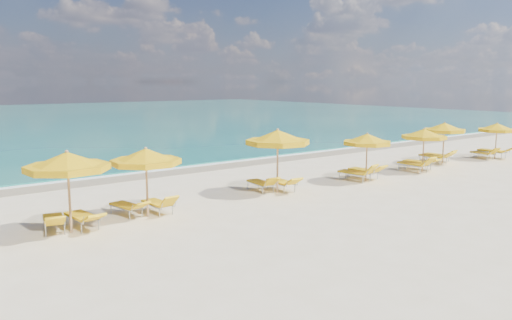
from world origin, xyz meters
TOP-DOWN VIEW (x-y plane):
  - ground_plane at (0.00, 0.00)m, footprint 120.00×120.00m
  - ocean at (0.00, 48.00)m, footprint 120.00×80.00m
  - wet_sand_band at (0.00, 7.40)m, footprint 120.00×2.60m
  - foam_line at (0.00, 8.20)m, footprint 120.00×1.20m
  - whitecap_near at (-6.00, 17.00)m, footprint 14.00×0.36m
  - whitecap_far at (8.00, 24.00)m, footprint 18.00×0.30m
  - umbrella_2 at (-8.06, -0.11)m, footprint 3.02×3.02m
  - umbrella_3 at (-5.49, 0.18)m, footprint 2.91×2.91m
  - umbrella_4 at (0.21, 0.36)m, footprint 3.08×3.08m
  - umbrella_5 at (4.85, -0.24)m, footprint 2.67×2.67m
  - umbrella_6 at (8.94, -0.35)m, footprint 2.64×2.64m
  - umbrella_7 at (12.07, 0.53)m, footprint 2.36×2.36m
  - umbrella_8 at (15.77, -0.46)m, footprint 2.28×2.28m
  - lounger_2_left at (-8.42, 0.35)m, footprint 0.90×1.79m
  - lounger_2_right at (-7.64, 0.17)m, footprint 0.75×1.87m
  - lounger_3_left at (-5.99, 0.69)m, footprint 0.84×1.74m
  - lounger_3_right at (-5.03, 0.36)m, footprint 0.67×1.67m
  - lounger_4_left at (-0.15, 0.96)m, footprint 0.71×1.74m
  - lounger_4_right at (0.57, 0.52)m, footprint 0.74×1.86m
  - lounger_5_left at (4.49, 0.08)m, footprint 0.91×1.86m
  - lounger_5_right at (5.31, 0.24)m, footprint 0.70×1.87m
  - lounger_6_left at (8.54, -0.12)m, footprint 0.68×1.89m
  - lounger_6_right at (9.40, 0.22)m, footprint 0.76×1.90m
  - lounger_7_left at (11.65, 0.80)m, footprint 0.71×1.98m
  - lounger_7_right at (12.45, 1.11)m, footprint 0.74×1.80m
  - lounger_8_left at (15.28, 0.01)m, footprint 0.79×1.69m
  - lounger_8_right at (16.18, -0.13)m, footprint 0.80×2.09m

SIDE VIEW (x-z plane):
  - ground_plane at x=0.00m, z-range 0.00..0.00m
  - ocean at x=0.00m, z-range -0.15..0.15m
  - wet_sand_band at x=0.00m, z-range -0.01..0.01m
  - foam_line at x=0.00m, z-range -0.01..0.01m
  - whitecap_near at x=-6.00m, z-range -0.03..0.03m
  - whitecap_far at x=8.00m, z-range -0.03..0.03m
  - lounger_3_left at x=-5.99m, z-range -0.12..0.52m
  - lounger_8_left at x=15.28m, z-range -0.17..0.58m
  - lounger_3_right at x=-5.03m, z-range -0.18..0.59m
  - lounger_2_left at x=-8.42m, z-range -0.15..0.56m
  - lounger_4_left at x=-0.15m, z-range -0.16..0.58m
  - lounger_2_right at x=-7.64m, z-range -0.12..0.54m
  - lounger_7_right at x=12.45m, z-range -0.16..0.58m
  - lounger_6_right at x=9.40m, z-range -0.12..0.55m
  - lounger_4_right at x=0.57m, z-range -0.14..0.58m
  - lounger_5_right at x=5.31m, z-range -0.16..0.60m
  - lounger_5_left at x=4.49m, z-range -0.21..0.66m
  - lounger_7_left at x=11.65m, z-range -0.15..0.62m
  - lounger_6_left at x=8.54m, z-range -0.20..0.68m
  - lounger_8_right at x=16.18m, z-range -0.15..0.63m
  - umbrella_8 at x=15.77m, z-range 0.75..2.86m
  - umbrella_6 at x=8.94m, z-range 0.77..2.95m
  - umbrella_5 at x=4.85m, z-range 0.77..2.96m
  - umbrella_7 at x=12.07m, z-range 0.80..3.06m
  - umbrella_3 at x=-5.49m, z-range 0.82..3.14m
  - umbrella_2 at x=-8.06m, z-range 0.87..3.33m
  - umbrella_4 at x=0.21m, z-range 0.91..3.50m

